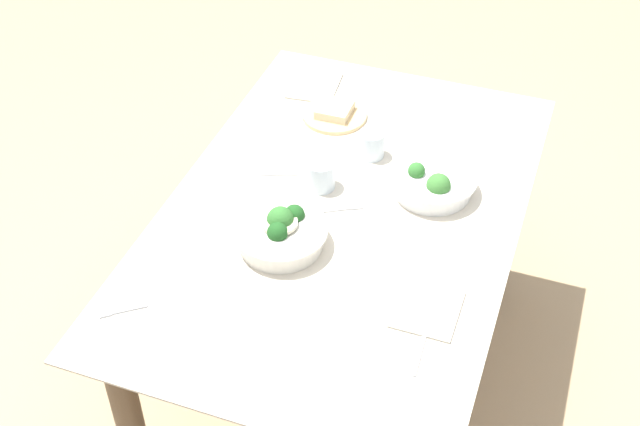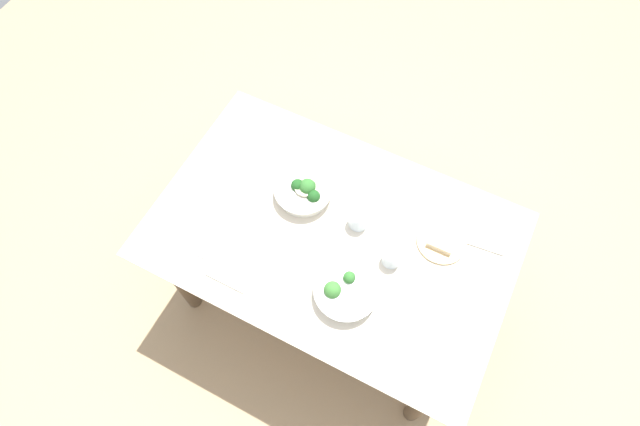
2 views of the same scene
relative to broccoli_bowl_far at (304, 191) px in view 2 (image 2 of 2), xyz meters
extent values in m
plane|color=tan|center=(0.18, -0.10, -0.76)|extent=(6.00, 6.00, 0.00)
cube|color=beige|center=(0.18, -0.10, -0.04)|extent=(1.39, 0.90, 0.01)
cube|color=brown|center=(0.18, -0.10, -0.06)|extent=(1.35, 0.87, 0.02)
cylinder|color=brown|center=(-0.42, -0.45, -0.42)|extent=(0.07, 0.07, 0.69)
cylinder|color=brown|center=(0.77, -0.45, -0.42)|extent=(0.07, 0.07, 0.69)
cylinder|color=brown|center=(-0.42, 0.25, -0.42)|extent=(0.07, 0.07, 0.69)
cylinder|color=brown|center=(0.77, 0.25, -0.42)|extent=(0.07, 0.07, 0.69)
cylinder|color=silver|center=(0.00, 0.00, -0.01)|extent=(0.21, 0.21, 0.05)
cylinder|color=silver|center=(0.00, 0.00, 0.01)|extent=(0.23, 0.23, 0.01)
sphere|color=#1E511E|center=(0.05, -0.02, 0.02)|extent=(0.05, 0.05, 0.05)
sphere|color=#33702D|center=(0.01, 0.01, 0.03)|extent=(0.07, 0.07, 0.07)
sphere|color=#1E511E|center=(-0.03, 0.00, 0.03)|extent=(0.05, 0.05, 0.05)
sphere|color=#33702D|center=(0.02, 0.02, 0.02)|extent=(0.05, 0.05, 0.05)
cylinder|color=beige|center=(0.00, 0.00, 0.03)|extent=(0.09, 0.09, 0.01)
cylinder|color=white|center=(0.33, -0.30, -0.01)|extent=(0.21, 0.21, 0.05)
cylinder|color=white|center=(0.33, -0.30, 0.01)|extent=(0.23, 0.23, 0.01)
sphere|color=#33702D|center=(0.29, -0.33, 0.02)|extent=(0.04, 0.04, 0.04)
sphere|color=#33702D|center=(0.32, -0.26, 0.03)|extent=(0.05, 0.05, 0.05)
sphere|color=#3D7A33|center=(0.29, -0.33, 0.02)|extent=(0.06, 0.06, 0.06)
cylinder|color=#D6B27A|center=(0.57, 0.06, -0.03)|extent=(0.19, 0.19, 0.01)
cube|color=beige|center=(0.57, 0.06, -0.01)|extent=(0.10, 0.10, 0.03)
cylinder|color=silver|center=(0.42, -0.10, 0.00)|extent=(0.07, 0.07, 0.08)
cylinder|color=silver|center=(0.25, -0.02, 0.00)|extent=(0.08, 0.08, 0.08)
cube|color=#B7B7BC|center=(-0.32, 0.25, -0.03)|extent=(0.06, 0.07, 0.00)
cube|color=#B7B7BC|center=(-0.36, 0.29, -0.03)|extent=(0.03, 0.03, 0.00)
cube|color=#B7B7BC|center=(0.17, -0.09, -0.03)|extent=(0.05, 0.07, 0.00)
cube|color=#B7B7BC|center=(0.19, -0.14, -0.03)|extent=(0.03, 0.03, 0.00)
cube|color=#B7B7BC|center=(0.26, 0.10, -0.04)|extent=(0.09, 0.20, 0.00)
cube|color=#B7B7BC|center=(-0.20, -0.41, -0.04)|extent=(0.19, 0.02, 0.00)
cube|color=#B1A997|center=(0.70, 0.17, -0.03)|extent=(0.19, 0.16, 0.01)
cube|color=#B1A997|center=(-0.09, -0.40, -0.03)|extent=(0.17, 0.14, 0.01)
camera|label=1|loc=(-1.42, -0.61, 1.42)|focal=47.81mm
camera|label=2|loc=(0.51, -0.87, 1.76)|focal=28.50mm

